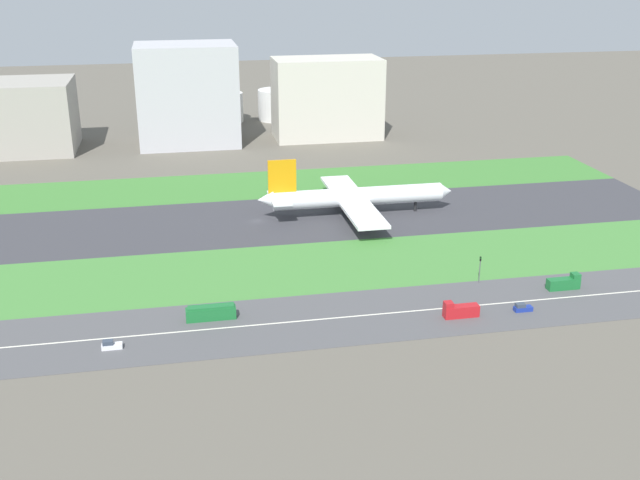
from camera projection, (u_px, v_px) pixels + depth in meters
ground_plane at (257, 221)px, 243.60m from camera, size 800.00×800.00×0.00m
runway at (257, 221)px, 243.58m from camera, size 280.00×46.00×0.10m
grass_median_north at (244, 186)px, 281.24m from camera, size 280.00×36.00×0.10m
grass_median_south at (275, 270)px, 205.92m from camera, size 280.00×36.00×0.10m
highway at (294, 322)px, 176.53m from camera, size 280.00×28.00×0.10m
highway_centerline at (294, 322)px, 176.51m from camera, size 266.00×0.50×0.01m
airliner at (353, 197)px, 247.19m from camera, size 65.00×56.00×19.70m
truck_0 at (460, 311)px, 178.43m from camera, size 8.40×2.50×4.00m
car_1 at (111, 345)px, 164.14m from camera, size 4.40×1.80×2.00m
truck_1 at (564, 283)px, 193.44m from camera, size 8.40×2.50×4.00m
bus_0 at (211, 313)px, 177.05m from camera, size 11.60×2.50×3.50m
car_0 at (522, 308)px, 181.58m from camera, size 4.40×1.80×2.00m
traffic_light at (480, 268)px, 196.26m from camera, size 0.36×0.50×7.20m
terminal_building at (17, 117)px, 326.60m from camera, size 48.07×37.33×30.06m
hangar_building at (187, 95)px, 337.48m from camera, size 43.74×33.21×44.06m
office_tower at (327, 98)px, 350.40m from camera, size 48.78×25.92×36.41m
fuel_tank_west at (226, 107)px, 387.61m from camera, size 17.58×17.58×14.76m
fuel_tank_centre at (279, 105)px, 392.46m from camera, size 21.11×21.11×15.45m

